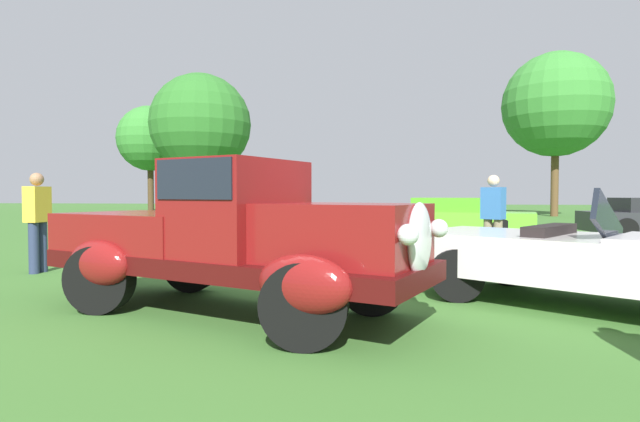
{
  "coord_description": "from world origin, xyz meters",
  "views": [
    {
      "loc": [
        1.61,
        -5.8,
        1.33
      ],
      "look_at": [
        0.41,
        2.98,
        1.03
      ],
      "focal_mm": 28.24,
      "sensor_mm": 36.0,
      "label": 1
    }
  ],
  "objects_px": {
    "neighbor_convertible": "(595,259)",
    "spectator_by_row": "(38,219)",
    "show_car_lime": "(453,218)",
    "canopy_tent_left_field": "(229,170)",
    "show_car_yellow": "(227,216)",
    "spectator_between_cars": "(493,216)",
    "feature_pickup_truck": "(232,236)"
  },
  "relations": [
    {
      "from": "neighbor_convertible",
      "to": "show_car_lime",
      "type": "bearing_deg",
      "value": 92.85
    },
    {
      "from": "feature_pickup_truck",
      "to": "canopy_tent_left_field",
      "type": "relative_size",
      "value": 1.58
    },
    {
      "from": "spectator_between_cars",
      "to": "neighbor_convertible",
      "type": "bearing_deg",
      "value": -82.92
    },
    {
      "from": "neighbor_convertible",
      "to": "canopy_tent_left_field",
      "type": "distance_m",
      "value": 18.62
    },
    {
      "from": "feature_pickup_truck",
      "to": "show_car_lime",
      "type": "distance_m",
      "value": 10.79
    },
    {
      "from": "neighbor_convertible",
      "to": "spectator_between_cars",
      "type": "xyz_separation_m",
      "value": [
        -0.44,
        3.56,
        0.34
      ]
    },
    {
      "from": "show_car_yellow",
      "to": "canopy_tent_left_field",
      "type": "distance_m",
      "value": 6.8
    },
    {
      "from": "feature_pickup_truck",
      "to": "neighbor_convertible",
      "type": "distance_m",
      "value": 4.2
    },
    {
      "from": "show_car_yellow",
      "to": "show_car_lime",
      "type": "height_order",
      "value": "same"
    },
    {
      "from": "neighbor_convertible",
      "to": "spectator_by_row",
      "type": "bearing_deg",
      "value": 169.67
    },
    {
      "from": "show_car_yellow",
      "to": "spectator_between_cars",
      "type": "height_order",
      "value": "spectator_between_cars"
    },
    {
      "from": "feature_pickup_truck",
      "to": "spectator_between_cars",
      "type": "distance_m",
      "value": 5.74
    },
    {
      "from": "show_car_lime",
      "to": "canopy_tent_left_field",
      "type": "height_order",
      "value": "canopy_tent_left_field"
    },
    {
      "from": "neighbor_convertible",
      "to": "canopy_tent_left_field",
      "type": "bearing_deg",
      "value": 121.12
    },
    {
      "from": "canopy_tent_left_field",
      "to": "spectator_by_row",
      "type": "bearing_deg",
      "value": -84.74
    },
    {
      "from": "feature_pickup_truck",
      "to": "canopy_tent_left_field",
      "type": "height_order",
      "value": "canopy_tent_left_field"
    },
    {
      "from": "show_car_lime",
      "to": "spectator_by_row",
      "type": "xyz_separation_m",
      "value": [
        -7.79,
        -7.8,
        0.31
      ]
    },
    {
      "from": "neighbor_convertible",
      "to": "spectator_between_cars",
      "type": "bearing_deg",
      "value": 97.08
    },
    {
      "from": "show_car_yellow",
      "to": "spectator_by_row",
      "type": "bearing_deg",
      "value": -94.36
    },
    {
      "from": "feature_pickup_truck",
      "to": "spectator_by_row",
      "type": "relative_size",
      "value": 2.77
    },
    {
      "from": "spectator_between_cars",
      "to": "spectator_by_row",
      "type": "distance_m",
      "value": 8.08
    },
    {
      "from": "spectator_between_cars",
      "to": "canopy_tent_left_field",
      "type": "xyz_separation_m",
      "value": [
        -9.14,
        12.3,
        1.51
      ]
    },
    {
      "from": "feature_pickup_truck",
      "to": "spectator_between_cars",
      "type": "bearing_deg",
      "value": 50.27
    },
    {
      "from": "neighbor_convertible",
      "to": "show_car_lime",
      "type": "relative_size",
      "value": 0.9
    },
    {
      "from": "show_car_lime",
      "to": "spectator_between_cars",
      "type": "height_order",
      "value": "spectator_between_cars"
    },
    {
      "from": "spectator_between_cars",
      "to": "canopy_tent_left_field",
      "type": "height_order",
      "value": "canopy_tent_left_field"
    },
    {
      "from": "feature_pickup_truck",
      "to": "spectator_between_cars",
      "type": "height_order",
      "value": "feature_pickup_truck"
    },
    {
      "from": "feature_pickup_truck",
      "to": "spectator_by_row",
      "type": "distance_m",
      "value": 4.77
    },
    {
      "from": "show_car_yellow",
      "to": "show_car_lime",
      "type": "distance_m",
      "value": 7.18
    },
    {
      "from": "show_car_yellow",
      "to": "spectator_between_cars",
      "type": "bearing_deg",
      "value": -40.03
    },
    {
      "from": "show_car_lime",
      "to": "spectator_by_row",
      "type": "distance_m",
      "value": 11.03
    },
    {
      "from": "show_car_lime",
      "to": "feature_pickup_truck",
      "type": "bearing_deg",
      "value": -109.75
    }
  ]
}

